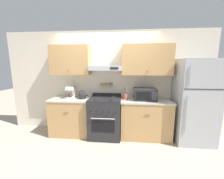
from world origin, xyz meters
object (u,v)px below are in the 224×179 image
object	(u,v)px
stove_range	(105,117)
microwave	(145,94)
coffee_maker	(71,92)
utensil_crock	(125,96)
refrigerator	(194,101)
tea_kettle	(82,96)

from	to	relation	value
stove_range	microwave	bearing A→B (deg)	5.66
coffee_maker	microwave	world-z (taller)	coffee_maker
stove_range	microwave	world-z (taller)	microwave
coffee_maker	utensil_crock	size ratio (longest dim) A/B	1.00
refrigerator	stove_range	bearing A→B (deg)	179.34
coffee_maker	utensil_crock	bearing A→B (deg)	-1.34
utensil_crock	microwave	bearing A→B (deg)	2.20
refrigerator	coffee_maker	bearing A→B (deg)	177.43
coffee_maker	microwave	size ratio (longest dim) A/B	0.57
stove_range	tea_kettle	size ratio (longest dim) A/B	4.13
utensil_crock	stove_range	bearing A→B (deg)	-170.99
tea_kettle	stove_range	bearing A→B (deg)	-7.44
stove_range	refrigerator	bearing A→B (deg)	-0.66
utensil_crock	tea_kettle	bearing A→B (deg)	-180.00
stove_range	utensil_crock	size ratio (longest dim) A/B	3.52
utensil_crock	coffee_maker	bearing A→B (deg)	178.66
tea_kettle	microwave	world-z (taller)	microwave
microwave	utensil_crock	xyz separation A→B (m)	(-0.46, -0.02, -0.06)
tea_kettle	utensil_crock	bearing A→B (deg)	0.00
refrigerator	tea_kettle	size ratio (longest dim) A/B	7.56
stove_range	microwave	distance (m)	1.10
refrigerator	utensil_crock	size ratio (longest dim) A/B	6.45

